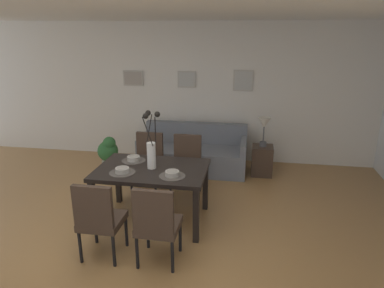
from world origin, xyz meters
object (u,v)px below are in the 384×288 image
object	(u,v)px
bowl_near_right	(134,158)
bowl_far_left	(172,173)
framed_picture_right	(243,81)
dining_chair_near_right	(148,160)
framed_picture_center	(187,79)
side_table	(262,160)
dining_chair_near_left	(99,217)
framed_picture_left	(133,78)
sofa	(194,154)
centerpiece_vase	(151,147)
potted_plant	(108,153)
table_lamp	(264,125)
dining_chair_far_right	(186,163)
dining_table	(152,174)
dining_chair_far_left	(157,222)
bowl_near_left	(122,170)

from	to	relation	value
bowl_near_right	bowl_far_left	size ratio (longest dim) A/B	1.00
bowl_near_right	framed_picture_right	distance (m)	2.76
dining_chair_near_right	framed_picture_center	bearing A→B (deg)	78.74
side_table	bowl_near_right	bearing A→B (deg)	-137.46
dining_chair_near_left	dining_chair_near_right	xyz separation A→B (m)	(0.02, 1.78, 0.00)
framed_picture_left	framed_picture_center	xyz separation A→B (m)	(1.05, 0.00, 0.00)
sofa	framed_picture_right	distance (m)	1.62
centerpiece_vase	potted_plant	distance (m)	2.03
framed_picture_right	potted_plant	bearing A→B (deg)	-156.33
bowl_near_right	sofa	size ratio (longest dim) A/B	0.09
table_lamp	framed_picture_left	bearing A→B (deg)	165.53
dining_chair_far_right	bowl_far_left	xyz separation A→B (m)	(0.03, -1.07, 0.27)
dining_chair_near_left	dining_chair_near_right	size ratio (longest dim) A/B	1.00
dining_chair_near_right	sofa	bearing A→B (deg)	61.89
centerpiece_vase	framed_picture_left	xyz separation A→B (m)	(-1.05, 2.48, 0.53)
dining_table	dining_chair_near_left	world-z (taller)	dining_chair_near_left
dining_table	dining_chair_near_right	xyz separation A→B (m)	(-0.32, 0.88, -0.14)
dining_chair_near_left	centerpiece_vase	xyz separation A→B (m)	(0.34, 0.91, 0.51)
dining_table	dining_chair_near_right	distance (m)	0.94
bowl_near_right	dining_chair_far_left	bearing A→B (deg)	-61.07
sofa	potted_plant	distance (m)	1.52
dining_table	dining_chair_far_right	bearing A→B (deg)	71.43
centerpiece_vase	side_table	bearing A→B (deg)	51.66
dining_chair_near_right	bowl_near_left	xyz separation A→B (m)	(0.00, -1.09, 0.27)
dining_chair_far_left	potted_plant	size ratio (longest dim) A/B	1.37
dining_chair_far_left	dining_chair_far_right	world-z (taller)	same
dining_chair_far_right	centerpiece_vase	bearing A→B (deg)	-108.54
bowl_far_left	table_lamp	distance (m)	2.35
bowl_near_left	framed_picture_right	bearing A→B (deg)	63.13
dining_chair_far_left	framed_picture_left	size ratio (longest dim) A/B	2.33
dining_chair_near_left	bowl_near_right	world-z (taller)	dining_chair_near_left
dining_chair_near_left	table_lamp	xyz separation A→B (m)	(1.79, 2.74, 0.38)
dining_chair_far_right	bowl_far_left	bearing A→B (deg)	-88.54
dining_chair_near_left	dining_chair_far_right	bearing A→B (deg)	70.51
dining_chair_near_left	dining_chair_far_left	size ratio (longest dim) A/B	1.00
sofa	table_lamp	distance (m)	1.37
framed_picture_right	centerpiece_vase	bearing A→B (deg)	-112.94
centerpiece_vase	bowl_near_right	xyz separation A→B (m)	(-0.32, 0.21, -0.24)
framed_picture_center	dining_chair_near_left	bearing A→B (deg)	-95.66
bowl_near_right	framed_picture_right	size ratio (longest dim) A/B	0.45
dining_chair_near_left	framed_picture_right	size ratio (longest dim) A/B	2.42
dining_chair_far_left	table_lamp	world-z (taller)	table_lamp
dining_chair_near_right	framed_picture_right	xyz separation A→B (m)	(1.37, 1.60, 1.05)
dining_table	side_table	world-z (taller)	dining_table
dining_chair_far_right	bowl_far_left	world-z (taller)	dining_chair_far_right
dining_table	side_table	xyz separation A→B (m)	(1.45, 1.84, -0.39)
framed_picture_center	centerpiece_vase	bearing A→B (deg)	-89.98
centerpiece_vase	sofa	bearing A→B (deg)	83.16
framed_picture_center	side_table	bearing A→B (deg)	-23.98
centerpiece_vase	bowl_far_left	bearing A→B (deg)	-34.46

